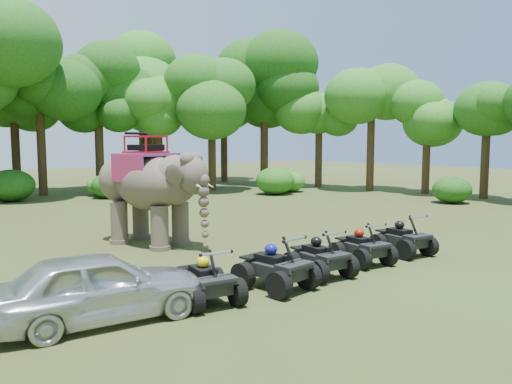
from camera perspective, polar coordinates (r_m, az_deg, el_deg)
ground at (r=14.77m, az=2.99°, el=-7.72°), size 110.00×110.00×0.00m
elephant at (r=17.05m, az=-12.14°, el=0.35°), size 3.21×4.83×3.74m
parked_car at (r=10.17m, az=-17.45°, el=-10.24°), size 4.22×2.15×1.38m
atv_0 at (r=10.87m, az=-5.77°, el=-9.37°), size 1.45×1.82×1.22m
atv_1 at (r=11.77m, az=2.27°, el=-7.96°), size 1.46×1.89×1.30m
atv_2 at (r=12.98m, az=7.30°, el=-6.86°), size 1.39×1.79×1.24m
atv_3 at (r=14.47m, az=12.06°, el=-5.66°), size 1.44×1.81×1.21m
atv_4 at (r=15.93m, az=16.46°, el=-4.64°), size 1.44×1.84×1.26m
tree_0 at (r=34.76m, az=-23.38°, el=6.29°), size 5.65×5.65×8.07m
tree_1 at (r=36.42m, az=-17.55°, el=7.49°), size 6.57×6.57×9.39m
tree_2 at (r=35.60m, az=-11.08°, el=6.45°), size 5.49×5.49×7.84m
tree_3 at (r=35.18m, az=-5.07°, el=6.85°), size 5.75×5.75×8.21m
tree_4 at (r=38.19m, az=0.95°, el=8.03°), size 6.91×6.91×9.87m
tree_5 at (r=37.99m, az=7.20°, el=6.29°), size 5.32×5.32×7.61m
tree_6 at (r=35.84m, az=12.99°, el=6.24°), size 5.35×5.35×7.64m
tree_7 at (r=34.65m, az=18.93°, el=5.21°), size 4.59×4.59×6.56m
tree_8 at (r=33.10m, az=24.78°, el=4.94°), size 4.56×4.56×6.52m
tree_34 at (r=43.80m, az=-12.19°, el=8.26°), size 7.60×7.60×10.85m
tree_35 at (r=35.66m, az=-17.48°, el=6.30°), size 5.49×5.49×7.85m
tree_36 at (r=41.28m, az=-11.35°, el=8.27°), size 7.43×7.43×10.62m
tree_37 at (r=36.83m, az=-25.85°, el=6.09°), size 5.61×5.61×8.02m
tree_41 at (r=43.00m, az=-3.68°, el=7.29°), size 6.41×6.41×9.15m
tree_43 at (r=44.83m, az=-12.90°, el=6.55°), size 5.81×5.81×8.30m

